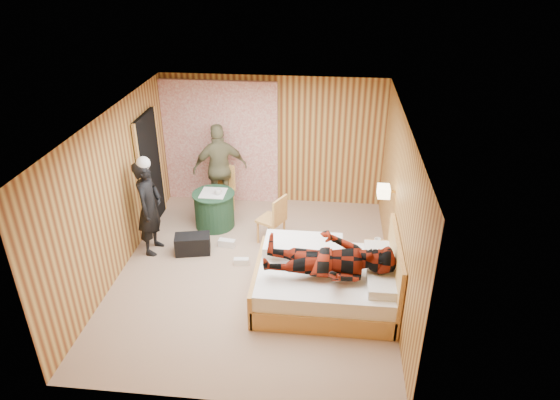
# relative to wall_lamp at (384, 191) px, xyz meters

# --- Properties ---
(floor) EXTENTS (4.20, 5.00, 0.01)m
(floor) POSITION_rel_wall_lamp_xyz_m (-1.92, -0.45, -1.30)
(floor) COLOR tan
(floor) RESTS_ON ground
(ceiling) EXTENTS (4.20, 5.00, 0.01)m
(ceiling) POSITION_rel_wall_lamp_xyz_m (-1.92, -0.45, 1.20)
(ceiling) COLOR silver
(ceiling) RESTS_ON wall_back
(wall_back) EXTENTS (4.20, 0.02, 2.50)m
(wall_back) POSITION_rel_wall_lamp_xyz_m (-1.92, 2.05, -0.05)
(wall_back) COLOR tan
(wall_back) RESTS_ON floor
(wall_left) EXTENTS (0.02, 5.00, 2.50)m
(wall_left) POSITION_rel_wall_lamp_xyz_m (-4.02, -0.45, -0.05)
(wall_left) COLOR tan
(wall_left) RESTS_ON floor
(wall_right) EXTENTS (0.02, 5.00, 2.50)m
(wall_right) POSITION_rel_wall_lamp_xyz_m (0.18, -0.45, -0.05)
(wall_right) COLOR tan
(wall_right) RESTS_ON floor
(curtain) EXTENTS (2.20, 0.08, 2.40)m
(curtain) POSITION_rel_wall_lamp_xyz_m (-2.92, 1.98, -0.10)
(curtain) COLOR white
(curtain) RESTS_ON floor
(doorway) EXTENTS (0.06, 0.90, 2.05)m
(doorway) POSITION_rel_wall_lamp_xyz_m (-3.98, 0.95, -0.28)
(doorway) COLOR black
(doorway) RESTS_ON floor
(wall_lamp) EXTENTS (0.26, 0.24, 0.16)m
(wall_lamp) POSITION_rel_wall_lamp_xyz_m (0.00, 0.00, 0.00)
(wall_lamp) COLOR gold
(wall_lamp) RESTS_ON wall_right
(bed) EXTENTS (1.98, 1.54, 1.06)m
(bed) POSITION_rel_wall_lamp_xyz_m (-0.80, -0.98, -0.99)
(bed) COLOR #ECBF61
(bed) RESTS_ON floor
(nightstand) EXTENTS (0.39, 0.52, 0.51)m
(nightstand) POSITION_rel_wall_lamp_xyz_m (-0.04, -0.35, -1.04)
(nightstand) COLOR #ECBF61
(nightstand) RESTS_ON floor
(round_table) EXTENTS (0.76, 0.76, 0.67)m
(round_table) POSITION_rel_wall_lamp_xyz_m (-2.86, 0.90, -0.96)
(round_table) COLOR #1E422D
(round_table) RESTS_ON floor
(chair_far) EXTENTS (0.56, 0.56, 0.93)m
(chair_far) POSITION_rel_wall_lamp_xyz_m (-2.82, 1.50, -0.76)
(chair_far) COLOR #ECBF61
(chair_far) RESTS_ON floor
(chair_near) EXTENTS (0.54, 0.54, 0.89)m
(chair_near) POSITION_rel_wall_lamp_xyz_m (-1.70, 0.43, -0.78)
(chair_near) COLOR #ECBF61
(chair_near) RESTS_ON floor
(duffel_bag) EXTENTS (0.62, 0.42, 0.32)m
(duffel_bag) POSITION_rel_wall_lamp_xyz_m (-3.03, -0.01, -1.14)
(duffel_bag) COLOR black
(duffel_bag) RESTS_ON floor
(sneaker_left) EXTENTS (0.29, 0.15, 0.13)m
(sneaker_left) POSITION_rel_wall_lamp_xyz_m (-2.51, 0.23, -1.24)
(sneaker_left) COLOR white
(sneaker_left) RESTS_ON floor
(sneaker_right) EXTENTS (0.25, 0.12, 0.11)m
(sneaker_right) POSITION_rel_wall_lamp_xyz_m (-2.17, -0.27, -1.25)
(sneaker_right) COLOR white
(sneaker_right) RESTS_ON floor
(woman_standing) EXTENTS (0.42, 0.61, 1.62)m
(woman_standing) POSITION_rel_wall_lamp_xyz_m (-3.70, -0.00, -0.49)
(woman_standing) COLOR black
(woman_standing) RESTS_ON floor
(man_at_table) EXTENTS (1.09, 0.74, 1.72)m
(man_at_table) POSITION_rel_wall_lamp_xyz_m (-2.86, 1.53, -0.44)
(man_at_table) COLOR #6E6B49
(man_at_table) RESTS_ON floor
(man_on_bed) EXTENTS (0.86, 0.67, 1.77)m
(man_on_bed) POSITION_rel_wall_lamp_xyz_m (-0.77, -1.21, -0.34)
(man_on_bed) COLOR maroon
(man_on_bed) RESTS_ON bed
(book_lower) EXTENTS (0.25, 0.28, 0.02)m
(book_lower) POSITION_rel_wall_lamp_xyz_m (-0.04, -0.40, -0.78)
(book_lower) COLOR white
(book_lower) RESTS_ON nightstand
(book_upper) EXTENTS (0.27, 0.28, 0.02)m
(book_upper) POSITION_rel_wall_lamp_xyz_m (-0.04, -0.40, -0.76)
(book_upper) COLOR white
(book_upper) RESTS_ON nightstand
(cup_nightstand) EXTENTS (0.11, 0.11, 0.09)m
(cup_nightstand) POSITION_rel_wall_lamp_xyz_m (-0.04, -0.22, -0.75)
(cup_nightstand) COLOR white
(cup_nightstand) RESTS_ON nightstand
(cup_table) EXTENTS (0.13, 0.13, 0.10)m
(cup_table) POSITION_rel_wall_lamp_xyz_m (-2.76, 0.85, -0.58)
(cup_table) COLOR white
(cup_table) RESTS_ON round_table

